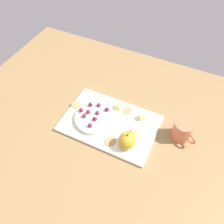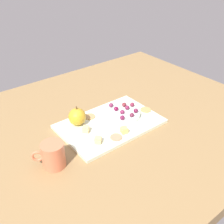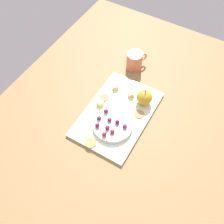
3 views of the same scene
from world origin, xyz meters
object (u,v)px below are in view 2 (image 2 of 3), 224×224
(cheese_cube_0, at_px, (86,129))
(grape_5, at_px, (122,118))
(grape_4, at_px, (124,105))
(grape_6, at_px, (116,109))
(serving_dish, at_px, (120,113))
(grape_1, at_px, (127,108))
(cheese_cube_1, at_px, (98,140))
(grape_2, at_px, (136,111))
(grape_0, at_px, (132,105))
(cracker_0, at_px, (146,110))
(apple_whole, at_px, (77,117))
(grape_3, at_px, (132,115))
(platter, at_px, (111,124))
(cup, at_px, (53,155))
(grape_8, at_px, (122,112))
(grape_7, at_px, (111,105))
(cracker_1, at_px, (116,137))
(cheese_cube_2, at_px, (125,130))
(cracker_2, at_px, (90,117))

(cheese_cube_0, distance_m, grape_5, 0.15)
(grape_4, bearing_deg, grape_6, -174.32)
(serving_dish, xyz_separation_m, grape_1, (0.03, -0.01, 0.02))
(cheese_cube_1, relative_size, grape_1, 1.20)
(grape_2, bearing_deg, grape_0, 65.38)
(cracker_0, xyz_separation_m, grape_2, (-0.07, -0.01, 0.03))
(serving_dish, xyz_separation_m, apple_whole, (-0.17, 0.05, 0.02))
(grape_0, distance_m, grape_3, 0.08)
(cheese_cube_0, relative_size, cracker_0, 0.53)
(platter, xyz_separation_m, cup, (-0.28, -0.07, 0.04))
(apple_whole, height_order, grape_8, apple_whole)
(apple_whole, bearing_deg, grape_1, -16.95)
(grape_0, xyz_separation_m, grape_7, (-0.07, 0.05, -0.00))
(grape_7, bearing_deg, grape_3, -80.45)
(grape_5, bearing_deg, platter, 127.62)
(cracker_1, xyz_separation_m, grape_2, (0.15, 0.06, 0.03))
(cheese_cube_1, bearing_deg, cheese_cube_2, -5.68)
(cracker_1, bearing_deg, cracker_0, 17.81)
(platter, relative_size, serving_dish, 2.39)
(grape_5, bearing_deg, grape_7, 76.56)
(grape_2, bearing_deg, cracker_1, -158.23)
(grape_5, relative_size, grape_6, 1.00)
(grape_7, relative_size, cup, 0.20)
(grape_1, bearing_deg, cheese_cube_2, -134.51)
(grape_1, xyz_separation_m, grape_5, (-0.06, -0.04, 0.00))
(grape_2, relative_size, grape_7, 1.00)
(cracker_2, bearing_deg, cheese_cube_0, -132.07)
(grape_0, bearing_deg, grape_5, -152.47)
(cheese_cube_2, height_order, cracker_1, cheese_cube_2)
(cup, bearing_deg, cheese_cube_0, 23.05)
(cracker_0, bearing_deg, serving_dish, 162.03)
(cheese_cube_2, xyz_separation_m, grape_1, (0.09, 0.09, 0.02))
(grape_3, relative_size, grape_5, 1.00)
(serving_dish, bearing_deg, grape_6, 124.82)
(platter, xyz_separation_m, grape_7, (0.05, 0.06, 0.03))
(grape_1, distance_m, cup, 0.38)
(grape_2, distance_m, cup, 0.38)
(cheese_cube_1, relative_size, cup, 0.24)
(grape_1, height_order, grape_6, same)
(grape_7, bearing_deg, grape_4, -34.03)
(cheese_cube_1, relative_size, grape_7, 1.20)
(cheese_cube_0, relative_size, grape_5, 1.20)
(grape_2, distance_m, grape_8, 0.05)
(grape_4, bearing_deg, serving_dish, -151.44)
(cheese_cube_2, bearing_deg, grape_8, 55.63)
(grape_3, bearing_deg, grape_5, 170.36)
(grape_1, relative_size, grape_4, 1.00)
(serving_dish, distance_m, grape_2, 0.06)
(cracker_2, xyz_separation_m, grape_8, (0.10, -0.08, 0.03))
(grape_7, bearing_deg, cup, -158.65)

